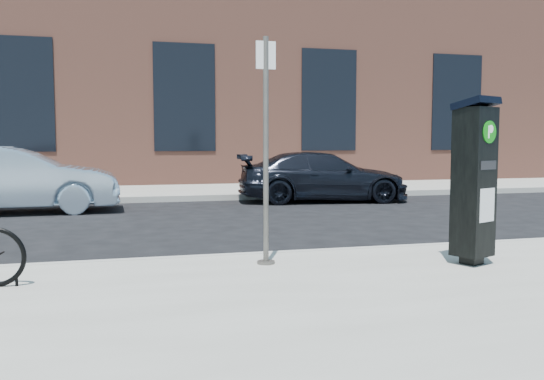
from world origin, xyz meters
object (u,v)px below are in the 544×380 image
object	(u,v)px
sign_pole	(266,153)
car_dark	(323,177)
car_silver	(14,180)
parking_kiosk	(474,179)

from	to	relation	value
sign_pole	car_dark	xyz separation A→B (m)	(3.47, 7.80, -0.79)
car_silver	car_dark	world-z (taller)	car_silver
sign_pole	parking_kiosk	bearing A→B (deg)	-17.36
sign_pole	car_dark	bearing A→B (deg)	63.47
parking_kiosk	car_silver	world-z (taller)	parking_kiosk
parking_kiosk	car_dark	size ratio (longest dim) A/B	0.43
sign_pole	car_dark	world-z (taller)	sign_pole
car_dark	sign_pole	bearing A→B (deg)	163.29
parking_kiosk	car_dark	distance (m)	8.51
sign_pole	car_silver	distance (m)	8.14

